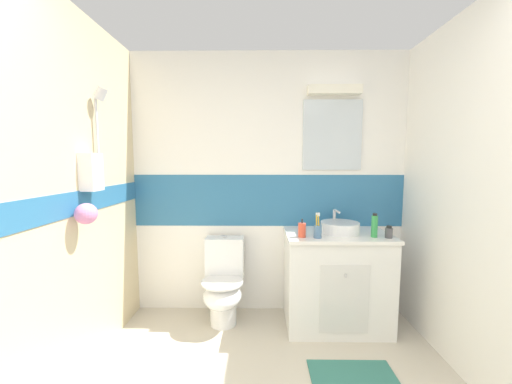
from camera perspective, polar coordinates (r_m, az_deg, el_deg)
wall_back_tiled at (r=2.86m, az=2.59°, el=1.62°), size 3.20×0.20×2.50m
wall_left_shower_alcove at (r=2.05m, az=-37.33°, el=-1.47°), size 0.26×3.48×2.50m
vanity_cabinet at (r=2.82m, az=15.35°, el=-16.13°), size 0.90×0.58×0.85m
sink_basin at (r=2.69m, az=16.11°, el=-6.58°), size 0.33×0.38×0.18m
toilet at (r=2.81m, az=-6.40°, el=-17.49°), size 0.37×0.50×0.78m
toothbrush_cup at (r=2.46m, az=12.00°, el=-7.36°), size 0.07×0.07×0.21m
soap_dispenser at (r=2.46m, az=9.01°, el=-7.37°), size 0.06×0.06×0.16m
shampoo_bottle_tall at (r=2.61m, az=22.22°, el=-6.16°), size 0.05×0.05×0.20m
lotion_bottle_short at (r=2.64m, az=24.61°, el=-7.21°), size 0.06×0.06×0.10m
bath_mat at (r=2.42m, az=18.93°, el=-31.76°), size 0.59×0.42×0.01m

